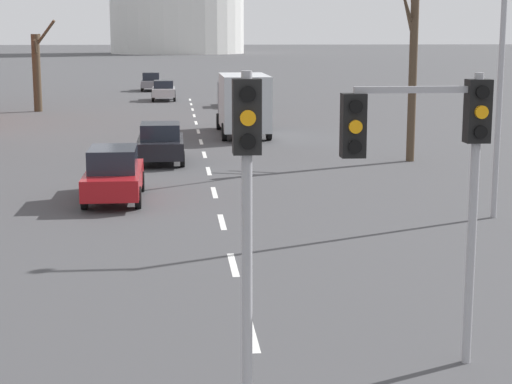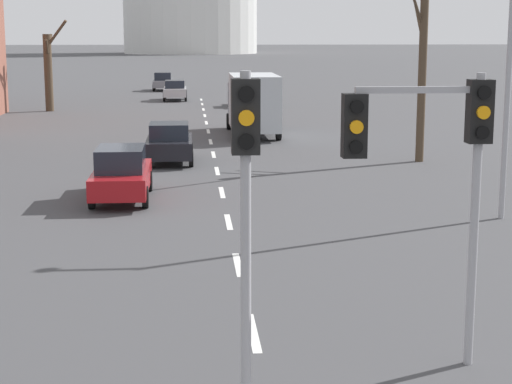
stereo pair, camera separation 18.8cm
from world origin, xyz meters
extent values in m
cube|color=silver|center=(0.00, 8.27, 0.00)|extent=(0.16, 2.00, 0.01)
cube|color=silver|center=(0.00, 12.77, 0.00)|extent=(0.16, 2.00, 0.01)
cube|color=silver|center=(0.00, 17.27, 0.00)|extent=(0.16, 2.00, 0.01)
cube|color=silver|center=(0.00, 21.77, 0.00)|extent=(0.16, 2.00, 0.01)
cube|color=silver|center=(0.00, 26.27, 0.00)|extent=(0.16, 2.00, 0.01)
cube|color=silver|center=(0.00, 30.77, 0.00)|extent=(0.16, 2.00, 0.01)
cube|color=silver|center=(0.00, 35.27, 0.00)|extent=(0.16, 2.00, 0.01)
cube|color=silver|center=(0.00, 39.77, 0.00)|extent=(0.16, 2.00, 0.01)
cube|color=silver|center=(0.00, 44.27, 0.00)|extent=(0.16, 2.00, 0.01)
cube|color=silver|center=(0.00, 48.77, 0.00)|extent=(0.16, 2.00, 0.01)
cube|color=silver|center=(0.00, 53.27, 0.00)|extent=(0.16, 2.00, 0.01)
cube|color=silver|center=(0.00, 57.77, 0.00)|extent=(0.16, 2.00, 0.01)
cube|color=silver|center=(0.00, 62.27, 0.00)|extent=(0.16, 2.00, 0.01)
cylinder|color=#9E9EA3|center=(3.30, 6.58, 2.30)|extent=(0.14, 0.14, 4.60)
cube|color=black|center=(3.30, 6.58, 4.02)|extent=(0.36, 0.28, 0.96)
cylinder|color=black|center=(3.30, 6.41, 4.32)|extent=(0.20, 0.06, 0.20)
cylinder|color=orange|center=(3.30, 6.41, 4.02)|extent=(0.20, 0.06, 0.20)
cylinder|color=black|center=(3.30, 6.41, 3.72)|extent=(0.20, 0.06, 0.20)
cube|color=#9E9EA3|center=(2.35, 6.58, 4.35)|extent=(1.91, 0.10, 0.10)
cube|color=black|center=(1.39, 6.58, 3.82)|extent=(0.36, 0.28, 0.96)
cylinder|color=black|center=(1.39, 6.41, 4.12)|extent=(0.20, 0.06, 0.20)
cylinder|color=orange|center=(1.39, 6.41, 3.82)|extent=(0.20, 0.06, 0.20)
cylinder|color=black|center=(1.39, 6.41, 3.52)|extent=(0.20, 0.06, 0.20)
cylinder|color=#9E9EA3|center=(-0.36, 4.83, 2.36)|extent=(0.14, 0.14, 4.72)
cube|color=black|center=(-0.36, 4.83, 4.14)|extent=(0.36, 0.28, 0.96)
cylinder|color=black|center=(-0.36, 4.66, 4.43)|extent=(0.20, 0.06, 0.20)
cylinder|color=orange|center=(-0.36, 4.66, 4.14)|extent=(0.20, 0.06, 0.20)
cylinder|color=black|center=(-0.36, 4.66, 3.84)|extent=(0.20, 0.06, 0.20)
cylinder|color=#9E9EA3|center=(7.76, 17.13, 4.21)|extent=(0.16, 0.16, 8.42)
cube|color=#B7B7BC|center=(-2.05, 61.67, 0.67)|extent=(1.75, 3.99, 0.63)
cube|color=#1E232D|center=(-2.05, 61.47, 1.28)|extent=(1.49, 1.92, 0.59)
cylinder|color=black|center=(-2.88, 62.91, 0.36)|extent=(0.18, 0.71, 0.71)
cylinder|color=black|center=(-1.23, 62.91, 0.36)|extent=(0.18, 0.71, 0.71)
cylinder|color=black|center=(-2.88, 60.44, 0.36)|extent=(0.18, 0.71, 0.71)
cylinder|color=black|center=(-1.23, 60.44, 0.36)|extent=(0.18, 0.71, 0.71)
cube|color=slate|center=(-3.31, 73.52, 0.65)|extent=(1.75, 4.08, 0.63)
cube|color=#1E232D|center=(-3.31, 73.32, 1.32)|extent=(1.49, 1.96, 0.71)
cylinder|color=black|center=(-4.14, 74.79, 0.34)|extent=(0.18, 0.68, 0.68)
cylinder|color=black|center=(-2.49, 74.79, 0.34)|extent=(0.18, 0.68, 0.68)
cylinder|color=black|center=(-4.14, 72.26, 0.34)|extent=(0.18, 0.68, 0.68)
cylinder|color=black|center=(-2.49, 72.26, 0.34)|extent=(0.18, 0.68, 0.68)
cube|color=black|center=(-1.84, 28.65, 0.66)|extent=(1.82, 3.98, 0.68)
cube|color=#1E232D|center=(-1.84, 28.45, 1.31)|extent=(1.55, 1.91, 0.63)
cylinder|color=black|center=(-2.70, 29.88, 0.32)|extent=(0.18, 0.64, 0.64)
cylinder|color=black|center=(-0.98, 29.88, 0.32)|extent=(0.18, 0.64, 0.64)
cylinder|color=black|center=(-2.70, 27.41, 0.32)|extent=(0.18, 0.64, 0.64)
cylinder|color=black|center=(-0.98, 27.41, 0.32)|extent=(0.18, 0.64, 0.64)
cube|color=maroon|center=(-3.19, 20.83, 0.66)|extent=(1.70, 4.55, 0.64)
cube|color=#1E232D|center=(-3.19, 20.60, 1.34)|extent=(1.44, 2.18, 0.72)
cylinder|color=black|center=(-3.99, 22.24, 0.33)|extent=(0.18, 0.67, 0.67)
cylinder|color=black|center=(-2.40, 22.24, 0.33)|extent=(0.18, 0.67, 0.67)
cylinder|color=black|center=(-3.99, 19.42, 0.33)|extent=(0.18, 0.67, 0.67)
cylinder|color=black|center=(-2.40, 19.42, 0.33)|extent=(0.18, 0.67, 0.67)
cube|color=#2D4C33|center=(3.37, 55.84, 0.63)|extent=(1.77, 4.41, 0.56)
cube|color=#1E232D|center=(3.37, 55.62, 1.24)|extent=(1.51, 2.12, 0.67)
cylinder|color=black|center=(2.54, 57.21, 0.35)|extent=(0.18, 0.69, 0.69)
cylinder|color=black|center=(4.21, 57.21, 0.35)|extent=(0.18, 0.69, 0.69)
cylinder|color=black|center=(2.54, 54.47, 0.35)|extent=(0.18, 0.69, 0.69)
cylinder|color=black|center=(4.21, 54.47, 0.35)|extent=(0.18, 0.69, 0.69)
cube|color=#333842|center=(2.25, 40.65, 1.49)|extent=(2.20, 2.00, 2.10)
cube|color=#B2B7BC|center=(2.25, 37.05, 1.79)|extent=(2.30, 5.20, 2.70)
cylinder|color=black|center=(1.15, 40.65, 0.44)|extent=(0.24, 0.88, 0.88)
cylinder|color=black|center=(3.35, 40.65, 0.44)|extent=(0.24, 0.88, 0.88)
cylinder|color=black|center=(1.15, 35.62, 0.44)|extent=(0.24, 0.88, 0.88)
cylinder|color=black|center=(3.35, 35.62, 0.44)|extent=(0.24, 0.88, 0.88)
cylinder|color=#473828|center=(-10.39, 52.84, 2.57)|extent=(0.55, 0.55, 5.14)
cylinder|color=#473828|center=(-10.33, 53.36, 4.34)|extent=(0.32, 1.21, 1.64)
cylinder|color=#473828|center=(-10.32, 52.22, 4.25)|extent=(0.32, 1.35, 1.23)
cylinder|color=#473828|center=(-9.69, 52.51, 5.18)|extent=(1.55, 0.88, 1.82)
cylinder|color=#473828|center=(8.38, 28.12, 3.46)|extent=(0.33, 0.33, 6.93)
cylinder|color=#473828|center=(8.41, 28.94, 5.59)|extent=(0.17, 1.74, 1.76)
cylinder|color=#473828|center=(8.51, 28.91, 6.26)|extent=(0.34, 1.68, 1.86)
cylinder|color=silver|center=(0.00, 224.00, 11.69)|extent=(35.06, 35.06, 23.38)
camera|label=1|loc=(-1.28, -5.98, 5.18)|focal=60.00mm
camera|label=2|loc=(-1.09, -5.99, 5.18)|focal=60.00mm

